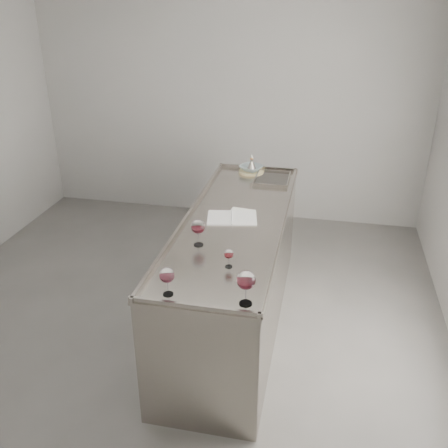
% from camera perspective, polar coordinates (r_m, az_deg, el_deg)
% --- Properties ---
extents(room_shell, '(4.54, 5.04, 2.84)m').
position_cam_1_polar(room_shell, '(3.49, -7.76, 5.99)').
color(room_shell, '#595753').
rests_on(room_shell, ground).
extents(counter, '(0.77, 2.42, 0.97)m').
position_cam_1_polar(counter, '(4.04, 1.18, -5.54)').
color(counter, gray).
rests_on(counter, ground).
extents(wine_glass_left, '(0.10, 0.10, 0.19)m').
position_cam_1_polar(wine_glass_left, '(3.39, -2.98, -0.38)').
color(wine_glass_left, white).
rests_on(wine_glass_left, counter).
extents(wine_glass_middle, '(0.09, 0.09, 0.18)m').
position_cam_1_polar(wine_glass_middle, '(2.87, -6.52, -5.92)').
color(wine_glass_middle, white).
rests_on(wine_glass_middle, counter).
extents(wine_glass_right, '(0.11, 0.11, 0.21)m').
position_cam_1_polar(wine_glass_right, '(2.77, 2.53, -6.53)').
color(wine_glass_right, white).
rests_on(wine_glass_right, counter).
extents(wine_glass_small, '(0.06, 0.06, 0.12)m').
position_cam_1_polar(wine_glass_small, '(3.15, 0.55, -3.52)').
color(wine_glass_small, white).
rests_on(wine_glass_small, counter).
extents(notebook, '(0.42, 0.33, 0.02)m').
position_cam_1_polar(notebook, '(3.83, 0.93, 0.72)').
color(notebook, white).
rests_on(notebook, counter).
extents(loose_paper_top, '(0.22, 0.29, 0.00)m').
position_cam_1_polar(loose_paper_top, '(3.89, 1.77, 1.03)').
color(loose_paper_top, silver).
rests_on(loose_paper_top, counter).
extents(trivet, '(0.30, 0.30, 0.02)m').
position_cam_1_polar(trivet, '(4.80, 3.13, 6.00)').
color(trivet, beige).
rests_on(trivet, counter).
extents(ceramic_bowl, '(0.28, 0.28, 0.05)m').
position_cam_1_polar(ceramic_bowl, '(4.79, 3.14, 6.40)').
color(ceramic_bowl, gray).
rests_on(ceramic_bowl, trivet).
extents(wine_funnel, '(0.13, 0.13, 0.18)m').
position_cam_1_polar(wine_funnel, '(4.79, 3.17, 6.52)').
color(wine_funnel, '#9D948C').
rests_on(wine_funnel, counter).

